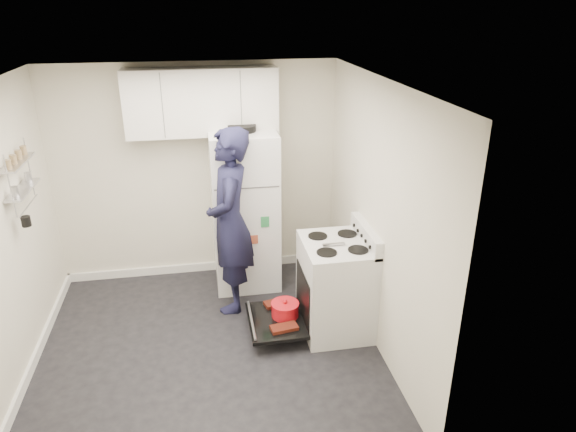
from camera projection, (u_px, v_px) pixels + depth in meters
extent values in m
cube|color=black|center=(209.00, 349.00, 4.92)|extent=(3.20, 3.20, 0.01)
cube|color=white|center=(190.00, 84.00, 3.95)|extent=(3.20, 3.20, 0.01)
cube|color=beige|center=(197.00, 174.00, 5.89)|extent=(3.20, 0.01, 2.50)
cube|color=beige|center=(207.00, 344.00, 2.99)|extent=(3.20, 0.01, 2.50)
cube|color=beige|center=(2.00, 246.00, 4.17)|extent=(0.01, 3.20, 2.50)
cube|color=beige|center=(377.00, 218.00, 4.70)|extent=(0.01, 3.20, 2.50)
cube|color=white|center=(33.00, 364.00, 4.65)|extent=(0.03, 3.20, 0.10)
cube|color=white|center=(204.00, 267.00, 6.34)|extent=(3.20, 0.03, 0.10)
cube|color=silver|center=(335.00, 288.00, 5.09)|extent=(0.65, 0.76, 0.92)
cube|color=black|center=(328.00, 293.00, 5.10)|extent=(0.53, 0.60, 0.52)
cube|color=orange|center=(355.00, 291.00, 5.15)|extent=(0.02, 0.56, 0.46)
cylinder|color=black|center=(333.00, 308.00, 5.18)|extent=(0.34, 0.34, 0.02)
cube|color=silver|center=(366.00, 235.00, 4.92)|extent=(0.08, 0.76, 0.18)
cube|color=silver|center=(337.00, 245.00, 4.90)|extent=(0.65, 0.76, 0.03)
cube|color=#B2B2B7|center=(334.00, 244.00, 4.84)|extent=(0.22, 0.03, 0.01)
cube|color=black|center=(276.00, 320.00, 5.11)|extent=(0.55, 0.70, 0.03)
cylinder|color=#B2B2B7|center=(252.00, 320.00, 5.06)|extent=(0.02, 0.66, 0.02)
cylinder|color=red|center=(285.00, 310.00, 5.14)|extent=(0.27, 0.27, 0.13)
cylinder|color=red|center=(285.00, 304.00, 5.11)|extent=(0.28, 0.28, 0.02)
sphere|color=red|center=(285.00, 302.00, 5.10)|extent=(0.04, 0.04, 0.04)
cube|color=maroon|center=(284.00, 328.00, 4.94)|extent=(0.28, 0.17, 0.04)
cube|color=maroon|center=(277.00, 303.00, 5.35)|extent=(0.28, 0.19, 0.04)
cube|color=white|center=(245.00, 210.00, 5.79)|extent=(0.72, 0.70, 1.81)
cube|color=#4C4C4C|center=(247.00, 188.00, 5.31)|extent=(0.68, 0.01, 0.01)
cube|color=#B2B2B7|center=(219.00, 179.00, 5.21)|extent=(0.03, 0.03, 0.20)
cube|color=#B2B2B7|center=(221.00, 217.00, 5.37)|extent=(0.03, 0.03, 0.55)
cylinder|color=black|center=(242.00, 128.00, 5.42)|extent=(0.30, 0.30, 0.07)
cube|color=gold|center=(233.00, 190.00, 5.29)|extent=(0.06, 0.01, 0.06)
cube|color=#BC5335|center=(253.00, 240.00, 5.55)|extent=(0.10, 0.01, 0.10)
cube|color=#2E8B4B|center=(265.00, 222.00, 5.49)|extent=(0.09, 0.01, 0.12)
cube|color=silver|center=(202.00, 102.00, 5.42)|extent=(1.60, 0.33, 0.70)
cube|color=#B2B2B7|center=(17.00, 162.00, 4.43)|extent=(0.14, 0.60, 0.02)
cube|color=#B2B2B7|center=(23.00, 190.00, 4.52)|extent=(0.14, 0.60, 0.02)
cylinder|color=black|center=(26.00, 221.00, 4.46)|extent=(0.08, 0.08, 0.09)
imported|color=#161632|center=(230.00, 222.00, 5.28)|extent=(0.55, 0.77, 1.97)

